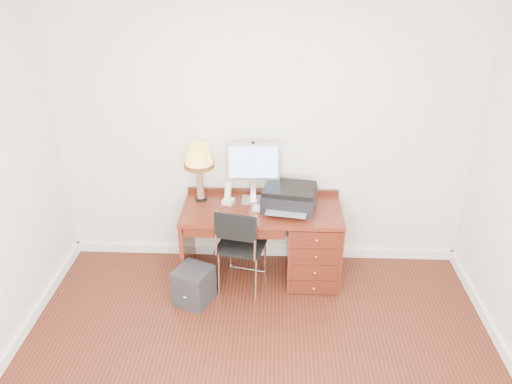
{
  "coord_description": "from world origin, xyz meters",
  "views": [
    {
      "loc": [
        0.11,
        -2.71,
        3.02
      ],
      "look_at": [
        -0.05,
        1.2,
        1.03
      ],
      "focal_mm": 35.0,
      "sensor_mm": 36.0,
      "label": 1
    }
  ],
  "objects_px": {
    "chair": "(241,242)",
    "equipment_box": "(194,286)",
    "monitor": "(253,165)",
    "phone": "(228,197)",
    "printer": "(290,197)",
    "leg_lamp": "(199,159)",
    "desk": "(295,239)"
  },
  "relations": [
    {
      "from": "phone",
      "to": "equipment_box",
      "type": "bearing_deg",
      "value": -99.15
    },
    {
      "from": "equipment_box",
      "to": "monitor",
      "type": "bearing_deg",
      "value": 74.61
    },
    {
      "from": "phone",
      "to": "chair",
      "type": "relative_size",
      "value": 0.24
    },
    {
      "from": "chair",
      "to": "printer",
      "type": "bearing_deg",
      "value": 46.04
    },
    {
      "from": "printer",
      "to": "leg_lamp",
      "type": "relative_size",
      "value": 0.93
    },
    {
      "from": "printer",
      "to": "leg_lamp",
      "type": "bearing_deg",
      "value": -179.16
    },
    {
      "from": "leg_lamp",
      "to": "equipment_box",
      "type": "xyz_separation_m",
      "value": [
        -0.01,
        -0.61,
        -1.0
      ]
    },
    {
      "from": "leg_lamp",
      "to": "phone",
      "type": "relative_size",
      "value": 2.72
    },
    {
      "from": "printer",
      "to": "chair",
      "type": "xyz_separation_m",
      "value": [
        -0.44,
        -0.29,
        -0.31
      ]
    },
    {
      "from": "desk",
      "to": "chair",
      "type": "relative_size",
      "value": 1.67
    },
    {
      "from": "chair",
      "to": "equipment_box",
      "type": "xyz_separation_m",
      "value": [
        -0.43,
        -0.19,
        -0.37
      ]
    },
    {
      "from": "printer",
      "to": "phone",
      "type": "relative_size",
      "value": 2.54
    },
    {
      "from": "monitor",
      "to": "phone",
      "type": "height_order",
      "value": "monitor"
    },
    {
      "from": "monitor",
      "to": "phone",
      "type": "bearing_deg",
      "value": -157.85
    },
    {
      "from": "leg_lamp",
      "to": "phone",
      "type": "height_order",
      "value": "leg_lamp"
    },
    {
      "from": "desk",
      "to": "phone",
      "type": "height_order",
      "value": "phone"
    },
    {
      "from": "printer",
      "to": "chair",
      "type": "relative_size",
      "value": 0.61
    },
    {
      "from": "leg_lamp",
      "to": "printer",
      "type": "bearing_deg",
      "value": -8.53
    },
    {
      "from": "chair",
      "to": "equipment_box",
      "type": "bearing_deg",
      "value": -144.16
    },
    {
      "from": "leg_lamp",
      "to": "desk",
      "type": "bearing_deg",
      "value": -9.62
    },
    {
      "from": "monitor",
      "to": "equipment_box",
      "type": "distance_m",
      "value": 1.25
    },
    {
      "from": "equipment_box",
      "to": "phone",
      "type": "bearing_deg",
      "value": 85.71
    },
    {
      "from": "monitor",
      "to": "chair",
      "type": "distance_m",
      "value": 0.73
    },
    {
      "from": "desk",
      "to": "chair",
      "type": "xyz_separation_m",
      "value": [
        -0.5,
        -0.27,
        0.13
      ]
    },
    {
      "from": "desk",
      "to": "phone",
      "type": "xyz_separation_m",
      "value": [
        -0.65,
        0.09,
        0.4
      ]
    },
    {
      "from": "printer",
      "to": "phone",
      "type": "bearing_deg",
      "value": -176.26
    },
    {
      "from": "chair",
      "to": "equipment_box",
      "type": "distance_m",
      "value": 0.6
    },
    {
      "from": "monitor",
      "to": "chair",
      "type": "height_order",
      "value": "monitor"
    },
    {
      "from": "desk",
      "to": "equipment_box",
      "type": "xyz_separation_m",
      "value": [
        -0.93,
        -0.45,
        -0.24
      ]
    },
    {
      "from": "desk",
      "to": "equipment_box",
      "type": "relative_size",
      "value": 4.24
    },
    {
      "from": "printer",
      "to": "chair",
      "type": "height_order",
      "value": "printer"
    },
    {
      "from": "printer",
      "to": "equipment_box",
      "type": "relative_size",
      "value": 1.54
    }
  ]
}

